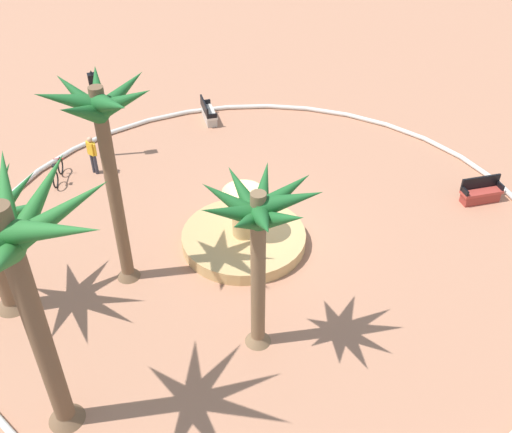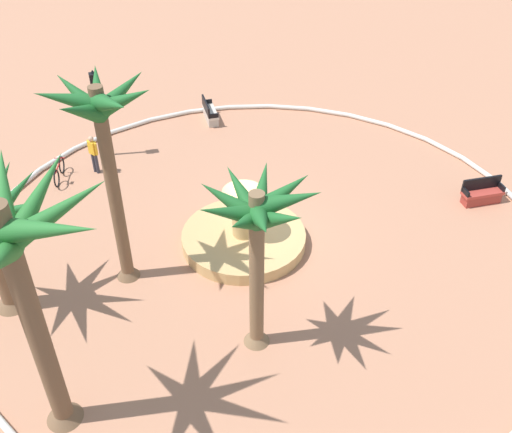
% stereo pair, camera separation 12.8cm
% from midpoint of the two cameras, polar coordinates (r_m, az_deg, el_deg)
% --- Properties ---
extents(ground_plane, '(80.00, 80.00, 0.00)m').
position_cam_midpoint_polar(ground_plane, '(20.82, 0.33, -2.02)').
color(ground_plane, tan).
extents(plaza_curb, '(20.30, 20.30, 0.20)m').
position_cam_midpoint_polar(plaza_curb, '(20.75, 0.33, -1.80)').
color(plaza_curb, silver).
rests_on(plaza_curb, ground).
extents(fountain, '(4.31, 4.31, 2.23)m').
position_cam_midpoint_polar(fountain, '(20.35, -1.38, -1.95)').
color(fountain, tan).
rests_on(fountain, ground).
extents(palm_tree_near_fountain, '(3.19, 3.20, 6.95)m').
position_cam_midpoint_polar(palm_tree_near_fountain, '(16.68, -14.84, 7.84)').
color(palm_tree_near_fountain, brown).
rests_on(palm_tree_near_fountain, ground).
extents(palm_tree_mid_plaza, '(4.48, 4.40, 7.02)m').
position_cam_midpoint_polar(palm_tree_mid_plaza, '(12.75, -22.64, -3.97)').
color(palm_tree_mid_plaza, brown).
rests_on(palm_tree_mid_plaza, ground).
extents(palm_tree_far_side, '(3.23, 3.18, 5.50)m').
position_cam_midpoint_polar(palm_tree_far_side, '(14.38, 0.02, -0.76)').
color(palm_tree_far_side, brown).
rests_on(palm_tree_far_side, ground).
extents(bench_east, '(1.64, 0.66, 1.00)m').
position_cam_midpoint_polar(bench_east, '(23.93, 20.87, 2.10)').
color(bench_east, '#B73D33').
rests_on(bench_east, ground).
extents(bench_west, '(0.64, 1.64, 1.00)m').
position_cam_midpoint_polar(bench_west, '(28.07, -4.78, 9.92)').
color(bench_west, beige).
rests_on(bench_west, ground).
extents(lamppost, '(0.32, 0.32, 3.88)m').
position_cam_midpoint_polar(lamppost, '(25.12, -15.33, 10.18)').
color(lamppost, black).
rests_on(lamppost, ground).
extents(bicycle_red_frame, '(0.61, 1.67, 0.94)m').
position_cam_midpoint_polar(bicycle_red_frame, '(24.87, -18.86, 4.11)').
color(bicycle_red_frame, black).
rests_on(bicycle_red_frame, ground).
extents(person_cyclist_helmet, '(0.35, 0.46, 1.67)m').
position_cam_midpoint_polar(person_cyclist_helmet, '(24.64, -15.79, 5.96)').
color(person_cyclist_helmet, '#33333D').
rests_on(person_cyclist_helmet, ground).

